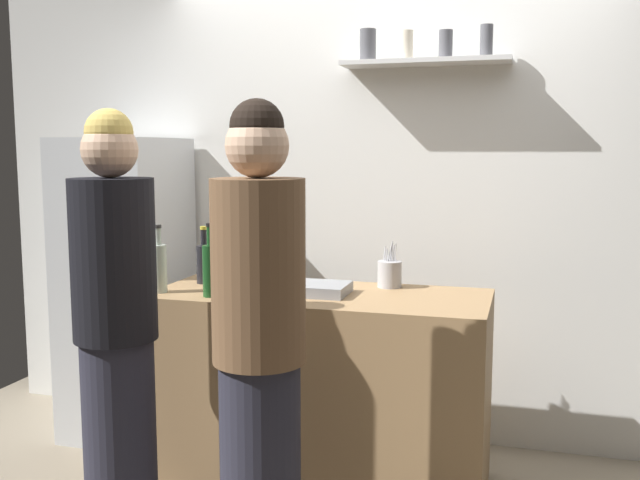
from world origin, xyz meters
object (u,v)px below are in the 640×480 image
refrigerator (127,287)px  water_bottle_plastic (253,270)px  utensil_holder (390,274)px  person_blonde (116,327)px  wine_bottle_green_glass (211,268)px  wine_bottle_dark_glass (204,262)px  person_brown_jacket (259,347)px  baking_pan (312,288)px  wine_bottle_pale_glass (159,266)px

refrigerator → water_bottle_plastic: refrigerator is taller
utensil_holder → person_blonde: 1.31m
wine_bottle_green_glass → person_blonde: person_blonde is taller
wine_bottle_dark_glass → person_brown_jacket: (0.63, -0.88, -0.15)m
baking_pan → wine_bottle_green_glass: (-0.43, -0.19, 0.10)m
person_blonde → refrigerator: bearing=-108.9°
water_bottle_plastic → person_brown_jacket: (0.32, -0.75, -0.15)m
refrigerator → utensil_holder: size_ratio=7.47×
refrigerator → person_brown_jacket: 1.68m
wine_bottle_green_glass → person_brown_jacket: bearing=-51.8°
utensil_holder → wine_bottle_green_glass: wine_bottle_green_glass is taller
water_bottle_plastic → refrigerator: bearing=157.1°
wine_bottle_green_glass → water_bottle_plastic: 0.22m
utensil_holder → wine_bottle_pale_glass: size_ratio=0.70×
utensil_holder → wine_bottle_green_glass: bearing=-148.9°
utensil_holder → wine_bottle_pale_glass: 1.10m
refrigerator → water_bottle_plastic: (0.92, -0.39, 0.20)m
utensil_holder → wine_bottle_dark_glass: 0.93m
person_blonde → wine_bottle_dark_glass: bearing=-142.3°
baking_pan → water_bottle_plastic: size_ratio=1.48×
wine_bottle_dark_glass → water_bottle_plastic: size_ratio=1.25×
baking_pan → utensil_holder: 0.41m
refrigerator → wine_bottle_dark_glass: 0.69m
wine_bottle_pale_glass → water_bottle_plastic: size_ratio=1.39×
wine_bottle_dark_glass → wine_bottle_green_glass: (0.17, -0.29, 0.02)m
wine_bottle_dark_glass → wine_bottle_pale_glass: size_ratio=0.90×
person_blonde → baking_pan: bearing=175.8°
baking_pan → utensil_holder: utensil_holder is taller
baking_pan → person_blonde: 0.90m
baking_pan → wine_bottle_pale_glass: 0.73m
baking_pan → wine_bottle_dark_glass: wine_bottle_dark_glass is taller
utensil_holder → wine_bottle_green_glass: size_ratio=0.66×
refrigerator → wine_bottle_pale_glass: (0.50, -0.53, 0.23)m
baking_pan → person_blonde: size_ratio=0.19×
wine_bottle_green_glass → wine_bottle_dark_glass: bearing=120.2°
refrigerator → baking_pan: 1.26m
utensil_holder → wine_bottle_pale_glass: (-1.02, -0.43, 0.06)m
refrigerator → baking_pan: bearing=-16.8°
water_bottle_plastic → person_blonde: person_blonde is taller
person_blonde → person_brown_jacket: 0.70m
utensil_holder → wine_bottle_pale_glass: bearing=-157.2°
baking_pan → wine_bottle_dark_glass: 0.61m
wine_bottle_dark_glass → person_blonde: (-0.05, -0.73, -0.16)m
refrigerator → wine_bottle_dark_glass: refrigerator is taller
wine_bottle_pale_glass → person_blonde: size_ratio=0.18×
baking_pan → refrigerator: bearing=163.2°
refrigerator → baking_pan: (1.20, -0.36, 0.13)m
water_bottle_plastic → person_brown_jacket: bearing=-66.9°
baking_pan → water_bottle_plastic: 0.29m
wine_bottle_green_glass → person_brown_jacket: 0.77m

